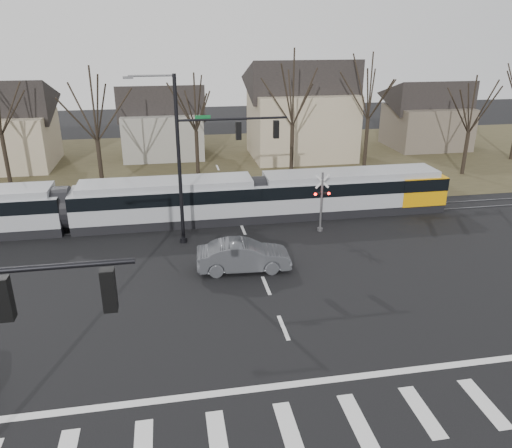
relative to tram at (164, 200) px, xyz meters
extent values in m
plane|color=black|center=(5.06, -16.00, -1.66)|extent=(140.00, 140.00, 0.00)
cube|color=#38331E|center=(5.06, 16.00, -1.66)|extent=(140.00, 28.00, 0.01)
cube|color=silver|center=(1.46, -20.00, -1.65)|extent=(0.60, 2.60, 0.01)
cube|color=silver|center=(3.86, -20.00, -1.65)|extent=(0.60, 2.60, 0.01)
cube|color=silver|center=(6.26, -20.00, -1.65)|extent=(0.60, 2.60, 0.01)
cube|color=silver|center=(8.66, -20.00, -1.65)|extent=(0.60, 2.60, 0.01)
cube|color=silver|center=(11.06, -20.00, -1.65)|extent=(0.60, 2.60, 0.01)
cube|color=silver|center=(5.06, -17.80, -1.65)|extent=(28.00, 0.35, 0.01)
cube|color=silver|center=(5.06, -14.00, -1.65)|extent=(0.18, 2.00, 0.01)
cube|color=silver|center=(5.06, -10.00, -1.65)|extent=(0.18, 2.00, 0.01)
cube|color=silver|center=(5.06, -6.00, -1.65)|extent=(0.18, 2.00, 0.01)
cube|color=silver|center=(5.06, -2.00, -1.65)|extent=(0.18, 2.00, 0.01)
cube|color=silver|center=(5.06, 2.00, -1.65)|extent=(0.18, 2.00, 0.01)
cube|color=silver|center=(5.06, 6.00, -1.65)|extent=(0.18, 2.00, 0.01)
cube|color=silver|center=(5.06, 10.00, -1.65)|extent=(0.18, 2.00, 0.01)
cube|color=silver|center=(5.06, 14.00, -1.65)|extent=(0.18, 2.00, 0.01)
cube|color=#59595E|center=(5.06, -0.90, -1.63)|extent=(90.00, 0.12, 0.06)
cube|color=#59595E|center=(5.06, 0.50, -1.63)|extent=(90.00, 0.12, 0.06)
cube|color=gray|center=(0.19, 0.00, -0.14)|extent=(12.52, 2.92, 3.05)
cube|color=black|center=(0.19, 0.00, 0.48)|extent=(12.54, 2.96, 0.89)
cube|color=gray|center=(13.23, 0.00, -0.14)|extent=(13.56, 2.92, 3.05)
cube|color=black|center=(13.23, 0.00, 0.48)|extent=(13.58, 2.96, 0.89)
cube|color=orange|center=(18.34, 0.00, -0.04)|extent=(3.34, 2.98, 2.03)
imported|color=#44464B|center=(4.19, -7.97, -0.81)|extent=(2.38, 5.36, 1.70)
cube|color=black|center=(-3.37, -22.00, 5.24)|extent=(0.32, 0.32, 1.05)
sphere|color=#FF0C07|center=(-3.37, -22.00, 5.57)|extent=(0.22, 0.22, 0.22)
cube|color=black|center=(-1.09, -22.00, 5.24)|extent=(0.32, 0.32, 1.05)
sphere|color=#FF0C07|center=(-1.09, -22.00, 5.57)|extent=(0.22, 0.22, 0.22)
cylinder|color=black|center=(1.06, -3.50, 3.44)|extent=(0.22, 0.22, 10.20)
cylinder|color=black|center=(1.06, -3.50, -1.51)|extent=(0.44, 0.44, 0.30)
cylinder|color=black|center=(4.31, -3.50, 5.94)|extent=(6.50, 0.14, 0.14)
cube|color=#0C5926|center=(2.56, -3.50, 6.09)|extent=(0.90, 0.03, 0.22)
cube|color=black|center=(4.63, -3.50, 5.24)|extent=(0.32, 0.32, 1.05)
sphere|color=#FF0C07|center=(4.63, -3.50, 5.57)|extent=(0.22, 0.22, 0.22)
cube|color=black|center=(6.91, -3.50, 5.24)|extent=(0.32, 0.32, 1.05)
sphere|color=#FF0C07|center=(6.91, -3.50, 5.57)|extent=(0.22, 0.22, 0.22)
cube|color=#59595B|center=(-1.44, -3.50, 8.36)|extent=(0.55, 0.22, 0.14)
cylinder|color=#59595B|center=(10.06, -3.20, 0.34)|extent=(0.14, 0.14, 4.00)
cylinder|color=#59595B|center=(10.06, -3.20, -1.56)|extent=(0.36, 0.36, 0.20)
cube|color=silver|center=(10.06, -3.20, 1.74)|extent=(0.95, 0.04, 0.95)
cube|color=silver|center=(10.06, -3.20, 1.74)|extent=(0.95, 0.04, 0.95)
cube|color=black|center=(10.06, -3.20, 0.94)|extent=(1.00, 0.10, 0.12)
sphere|color=#FF0C07|center=(9.61, -3.28, 0.94)|extent=(0.18, 0.18, 0.18)
sphere|color=#FF0C07|center=(10.51, -3.28, 0.94)|extent=(0.18, 0.18, 0.18)
cube|color=tan|center=(-14.94, 18.00, 0.84)|extent=(9.00, 8.00, 5.00)
cube|color=gray|center=(0.06, 20.00, 0.59)|extent=(8.00, 7.00, 4.50)
cube|color=tan|center=(14.06, 17.00, 1.59)|extent=(10.00, 8.00, 6.50)
cube|color=brown|center=(29.06, 19.00, 0.59)|extent=(8.00, 7.00, 4.50)
camera|label=1|loc=(0.47, -32.62, 10.90)|focal=35.00mm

